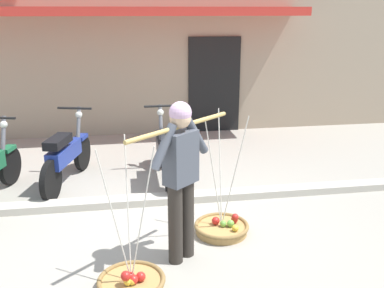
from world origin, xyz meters
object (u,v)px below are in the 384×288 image
(fruit_basket_left_side, at_px, (222,227))
(motorcycle_second_in_row, at_px, (66,156))
(fruit_vendor, at_px, (181,172))
(motorcycle_third_in_row, at_px, (165,152))
(fruit_basket_right_side, at_px, (131,282))

(fruit_basket_left_side, height_order, motorcycle_second_in_row, fruit_basket_left_side)
(fruit_vendor, bearing_deg, motorcycle_third_in_row, 88.78)
(fruit_basket_left_side, bearing_deg, motorcycle_second_in_row, 136.89)
(motorcycle_second_in_row, bearing_deg, fruit_vendor, -58.36)
(fruit_basket_left_side, bearing_deg, motorcycle_third_in_row, 105.77)
(fruit_vendor, bearing_deg, fruit_basket_left_side, 40.13)
(fruit_vendor, xyz_separation_m, fruit_basket_left_side, (0.55, 0.46, -0.90))
(fruit_vendor, height_order, fruit_basket_left_side, fruit_vendor)
(fruit_basket_right_side, relative_size, motorcycle_second_in_row, 0.82)
(fruit_basket_right_side, relative_size, motorcycle_third_in_row, 0.80)
(motorcycle_third_in_row, bearing_deg, fruit_basket_left_side, -74.23)
(fruit_basket_right_side, distance_m, motorcycle_third_in_row, 2.77)
(motorcycle_third_in_row, bearing_deg, fruit_basket_right_side, -102.34)
(fruit_basket_left_side, relative_size, fruit_basket_right_side, 1.00)
(fruit_vendor, bearing_deg, motorcycle_second_in_row, 121.64)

